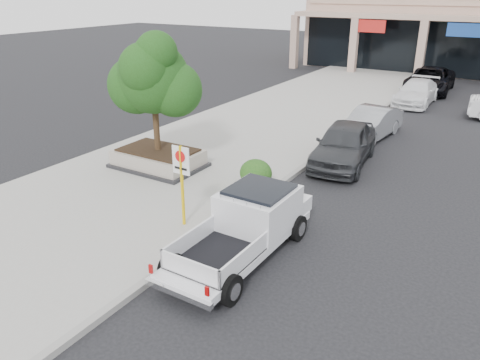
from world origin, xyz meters
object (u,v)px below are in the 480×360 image
at_px(curb_car_a, 344,144).
at_px(pickup_truck, 240,230).
at_px(planter_tree, 159,78).
at_px(curb_car_d, 430,80).
at_px(no_parking_sign, 182,175).
at_px(curb_car_b, 371,123).
at_px(curb_car_c, 416,92).
at_px(planter, 159,158).

bearing_deg(curb_car_a, pickup_truck, -95.84).
distance_m(planter_tree, pickup_truck, 7.21).
bearing_deg(curb_car_d, pickup_truck, -92.22).
xyz_separation_m(planter_tree, curb_car_d, (5.51, 19.64, -2.64)).
distance_m(planter_tree, no_parking_sign, 5.08).
bearing_deg(planter_tree, curb_car_b, 56.00).
bearing_deg(curb_car_c, planter_tree, -109.08).
bearing_deg(no_parking_sign, pickup_truck, -12.42).
height_order(planter, no_parking_sign, no_parking_sign).
bearing_deg(planter, no_parking_sign, -40.94).
bearing_deg(pickup_truck, curb_car_a, 91.96).
bearing_deg(curb_car_c, no_parking_sign, -95.96).
relative_size(curb_car_a, curb_car_b, 1.12).
height_order(no_parking_sign, curb_car_b, no_parking_sign).
distance_m(planter, curb_car_a, 6.98).
height_order(planter, planter_tree, planter_tree).
height_order(planter_tree, curb_car_a, planter_tree).
xyz_separation_m(planter_tree, pickup_truck, (5.58, -3.74, -2.62)).
bearing_deg(planter_tree, no_parking_sign, -43.40).
bearing_deg(planter, planter_tree, 48.97).
bearing_deg(no_parking_sign, curb_car_c, 83.73).
height_order(curb_car_a, curb_car_d, curb_car_a).
xyz_separation_m(planter, pickup_truck, (5.72, -3.58, 0.32)).
bearing_deg(pickup_truck, planter_tree, 146.95).
xyz_separation_m(planter, curb_car_b, (5.43, 8.00, 0.21)).
distance_m(no_parking_sign, curb_car_c, 19.16).
bearing_deg(curb_car_c, pickup_truck, -89.58).
bearing_deg(no_parking_sign, planter_tree, 136.60).
bearing_deg(curb_car_b, planter, -117.80).
height_order(planter, pickup_truck, pickup_truck).
bearing_deg(no_parking_sign, curb_car_b, 80.62).
height_order(planter_tree, curb_car_c, planter_tree).
height_order(planter, curb_car_b, curb_car_b).
distance_m(pickup_truck, curb_car_a, 7.81).
relative_size(planter, curb_car_d, 0.57).
distance_m(no_parking_sign, curb_car_a, 7.64).
xyz_separation_m(curb_car_c, curb_car_d, (-0.04, 3.88, 0.10)).
xyz_separation_m(planter_tree, curb_car_a, (5.42, 4.07, -2.62)).
distance_m(curb_car_a, curb_car_c, 11.69).
bearing_deg(curb_car_c, curb_car_a, -90.32).
bearing_deg(pickup_truck, planter, 148.67).
xyz_separation_m(pickup_truck, curb_car_c, (-0.04, 19.49, -0.12)).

